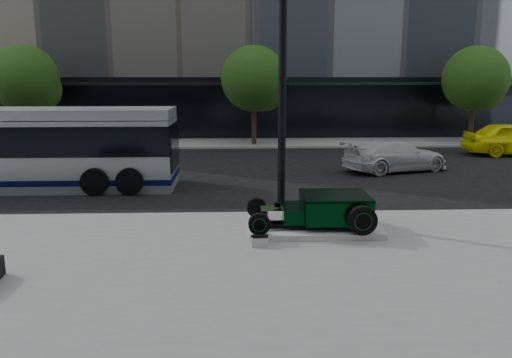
{
  "coord_description": "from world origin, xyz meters",
  "views": [
    {
      "loc": [
        -0.05,
        -16.26,
        4.06
      ],
      "look_at": [
        0.5,
        -2.42,
        1.2
      ],
      "focal_mm": 35.0,
      "sensor_mm": 36.0,
      "label": 1
    }
  ],
  "objects_px": {
    "lamppost": "(282,97)",
    "transit_bus": "(9,148)",
    "white_sedan": "(395,156)",
    "hot_rod": "(327,209)"
  },
  "relations": [
    {
      "from": "white_sedan",
      "to": "transit_bus",
      "type": "bearing_deg",
      "value": 81.72
    },
    {
      "from": "hot_rod",
      "to": "transit_bus",
      "type": "relative_size",
      "value": 0.27
    },
    {
      "from": "hot_rod",
      "to": "white_sedan",
      "type": "bearing_deg",
      "value": 62.37
    },
    {
      "from": "lamppost",
      "to": "transit_bus",
      "type": "relative_size",
      "value": 0.6
    },
    {
      "from": "lamppost",
      "to": "transit_bus",
      "type": "bearing_deg",
      "value": 154.33
    },
    {
      "from": "transit_bus",
      "to": "white_sedan",
      "type": "height_order",
      "value": "transit_bus"
    },
    {
      "from": "transit_bus",
      "to": "white_sedan",
      "type": "relative_size",
      "value": 2.59
    },
    {
      "from": "lamppost",
      "to": "white_sedan",
      "type": "bearing_deg",
      "value": 52.62
    },
    {
      "from": "hot_rod",
      "to": "lamppost",
      "type": "distance_m",
      "value": 3.3
    },
    {
      "from": "hot_rod",
      "to": "white_sedan",
      "type": "distance_m",
      "value": 9.87
    }
  ]
}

